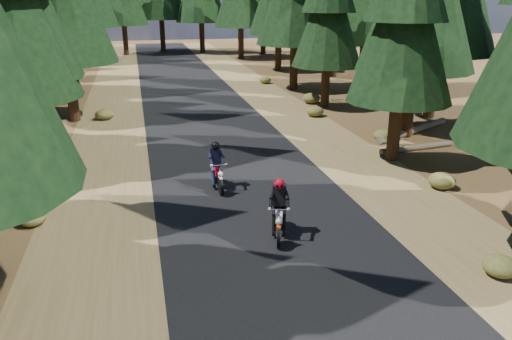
{
  "coord_description": "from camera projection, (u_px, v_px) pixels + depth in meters",
  "views": [
    {
      "loc": [
        -3.22,
        -11.93,
        5.98
      ],
      "look_at": [
        0.0,
        1.5,
        1.1
      ],
      "focal_mm": 35.0,
      "sensor_mm": 36.0,
      "label": 1
    }
  ],
  "objects": [
    {
      "name": "ground",
      "position": [
        269.0,
        226.0,
        13.64
      ],
      "size": [
        120.0,
        120.0,
        0.0
      ],
      "primitive_type": "plane",
      "color": "#433017",
      "rests_on": "ground"
    },
    {
      "name": "shoulder_r",
      "position": [
        351.0,
        158.0,
        19.23
      ],
      "size": [
        3.2,
        100.0,
        0.01
      ],
      "primitive_type": "cube",
      "color": "brown",
      "rests_on": "ground"
    },
    {
      "name": "shoulder_l",
      "position": [
        103.0,
        177.0,
        17.21
      ],
      "size": [
        3.2,
        100.0,
        0.01
      ],
      "primitive_type": "cube",
      "color": "brown",
      "rests_on": "ground"
    },
    {
      "name": "road",
      "position": [
        234.0,
        167.0,
        18.22
      ],
      "size": [
        6.0,
        100.0,
        0.01
      ],
      "primitive_type": "cube",
      "color": "black",
      "rests_on": "ground"
    },
    {
      "name": "log_far",
      "position": [
        417.0,
        147.0,
        20.17
      ],
      "size": [
        3.43,
        0.68,
        0.24
      ],
      "primitive_type": "cylinder",
      "rotation": [
        0.0,
        1.57,
        0.13
      ],
      "color": "#4C4233",
      "rests_on": "ground"
    },
    {
      "name": "understory_shrubs",
      "position": [
        234.0,
        126.0,
        22.88
      ],
      "size": [
        15.07,
        31.47,
        0.63
      ],
      "color": "#474C1E",
      "rests_on": "ground"
    },
    {
      "name": "rider_follow",
      "position": [
        217.0,
        174.0,
        16.07
      ],
      "size": [
        0.57,
        1.74,
        1.54
      ],
      "rotation": [
        0.0,
        0.0,
        3.17
      ],
      "color": "#A90B1A",
      "rests_on": "road"
    },
    {
      "name": "log_near",
      "position": [
        413.0,
        130.0,
        22.57
      ],
      "size": [
        4.86,
        2.89,
        0.32
      ],
      "primitive_type": "cylinder",
      "rotation": [
        0.0,
        1.57,
        0.51
      ],
      "color": "#4C4233",
      "rests_on": "ground"
    },
    {
      "name": "rider_lead",
      "position": [
        279.0,
        218.0,
        12.84
      ],
      "size": [
        0.99,
        1.82,
        1.55
      ],
      "rotation": [
        0.0,
        0.0,
        2.85
      ],
      "color": "silver",
      "rests_on": "road"
    }
  ]
}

